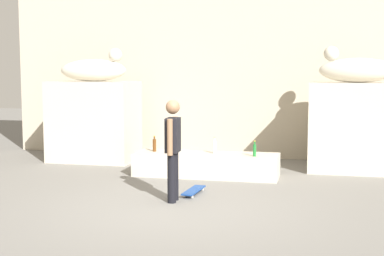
{
  "coord_description": "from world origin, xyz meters",
  "views": [
    {
      "loc": [
        2.18,
        -7.92,
        2.14
      ],
      "look_at": [
        -0.04,
        1.67,
        1.1
      ],
      "focal_mm": 50.84,
      "sensor_mm": 36.0,
      "label": 1
    }
  ],
  "objects_px": {
    "statue_reclining_right": "(356,69)",
    "skater": "(173,146)",
    "bottle_green": "(255,150)",
    "skateboard": "(194,190)",
    "bottle_clear": "(214,147)",
    "bottle_brown": "(154,145)",
    "statue_reclining_left": "(95,69)"
  },
  "relations": [
    {
      "from": "statue_reclining_right",
      "to": "skater",
      "type": "distance_m",
      "value": 4.84
    },
    {
      "from": "bottle_clear",
      "to": "bottle_green",
      "type": "bearing_deg",
      "value": -13.86
    },
    {
      "from": "statue_reclining_right",
      "to": "skateboard",
      "type": "relative_size",
      "value": 2.03
    },
    {
      "from": "statue_reclining_left",
      "to": "skateboard",
      "type": "bearing_deg",
      "value": -46.54
    },
    {
      "from": "bottle_green",
      "to": "statue_reclining_left",
      "type": "bearing_deg",
      "value": 159.67
    },
    {
      "from": "statue_reclining_left",
      "to": "bottle_clear",
      "type": "xyz_separation_m",
      "value": [
        3.12,
        -1.26,
        -1.57
      ]
    },
    {
      "from": "bottle_clear",
      "to": "bottle_brown",
      "type": "relative_size",
      "value": 0.99
    },
    {
      "from": "bottle_green",
      "to": "bottle_clear",
      "type": "distance_m",
      "value": 0.86
    },
    {
      "from": "statue_reclining_left",
      "to": "bottle_green",
      "type": "bearing_deg",
      "value": -22.99
    },
    {
      "from": "bottle_clear",
      "to": "bottle_brown",
      "type": "xyz_separation_m",
      "value": [
        -1.27,
        -0.03,
        0.0
      ]
    },
    {
      "from": "statue_reclining_right",
      "to": "skateboard",
      "type": "bearing_deg",
      "value": 53.09
    },
    {
      "from": "statue_reclining_right",
      "to": "bottle_clear",
      "type": "relative_size",
      "value": 5.07
    },
    {
      "from": "skateboard",
      "to": "skater",
      "type": "bearing_deg",
      "value": -15.28
    },
    {
      "from": "statue_reclining_right",
      "to": "bottle_brown",
      "type": "bearing_deg",
      "value": 24.54
    },
    {
      "from": "bottle_green",
      "to": "bottle_clear",
      "type": "xyz_separation_m",
      "value": [
        -0.84,
        0.21,
        0.01
      ]
    },
    {
      "from": "statue_reclining_right",
      "to": "skater",
      "type": "xyz_separation_m",
      "value": [
        -3.05,
        -3.54,
        -1.25
      ]
    },
    {
      "from": "skater",
      "to": "bottle_brown",
      "type": "bearing_deg",
      "value": -158.76
    },
    {
      "from": "statue_reclining_right",
      "to": "bottle_clear",
      "type": "xyz_separation_m",
      "value": [
        -2.79,
        -1.26,
        -1.57
      ]
    },
    {
      "from": "statue_reclining_right",
      "to": "skateboard",
      "type": "height_order",
      "value": "statue_reclining_right"
    },
    {
      "from": "skateboard",
      "to": "bottle_green",
      "type": "bearing_deg",
      "value": 154.25
    },
    {
      "from": "skater",
      "to": "bottle_green",
      "type": "bearing_deg",
      "value": 149.24
    },
    {
      "from": "skateboard",
      "to": "bottle_green",
      "type": "height_order",
      "value": "bottle_green"
    },
    {
      "from": "statue_reclining_right",
      "to": "skater",
      "type": "bearing_deg",
      "value": 56.14
    },
    {
      "from": "statue_reclining_left",
      "to": "statue_reclining_right",
      "type": "relative_size",
      "value": 0.98
    },
    {
      "from": "skateboard",
      "to": "bottle_brown",
      "type": "height_order",
      "value": "bottle_brown"
    },
    {
      "from": "statue_reclining_left",
      "to": "skater",
      "type": "xyz_separation_m",
      "value": [
        2.86,
        -3.54,
        -1.25
      ]
    },
    {
      "from": "statue_reclining_left",
      "to": "skater",
      "type": "distance_m",
      "value": 4.71
    },
    {
      "from": "statue_reclining_left",
      "to": "statue_reclining_right",
      "type": "xyz_separation_m",
      "value": [
        5.91,
        0.0,
        0.0
      ]
    },
    {
      "from": "statue_reclining_right",
      "to": "bottle_brown",
      "type": "height_order",
      "value": "statue_reclining_right"
    },
    {
      "from": "skater",
      "to": "bottle_green",
      "type": "height_order",
      "value": "skater"
    },
    {
      "from": "skateboard",
      "to": "bottle_green",
      "type": "relative_size",
      "value": 2.64
    },
    {
      "from": "skater",
      "to": "skateboard",
      "type": "height_order",
      "value": "skater"
    }
  ]
}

